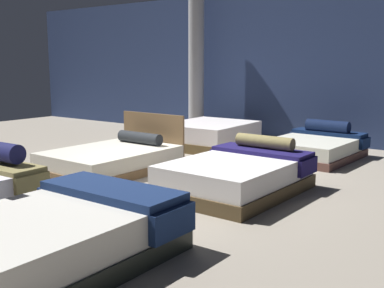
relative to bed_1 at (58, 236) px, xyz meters
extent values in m
cube|color=gray|center=(-1.14, 2.97, -0.27)|extent=(18.00, 18.00, 0.02)
cube|color=navy|center=(-1.14, 7.71, 1.49)|extent=(18.00, 0.06, 3.50)
cube|color=olive|center=(-1.52, 0.81, 0.10)|extent=(0.07, 0.49, 0.21)
cube|color=black|center=(0.00, -0.05, -0.16)|extent=(1.56, 2.12, 0.19)
cube|color=silver|center=(0.00, -0.05, 0.08)|extent=(1.50, 2.06, 0.30)
cube|color=navy|center=(0.00, 0.69, 0.28)|extent=(1.54, 0.60, 0.08)
cube|color=navy|center=(-0.79, 0.69, 0.09)|extent=(0.08, 0.59, 0.28)
cube|color=navy|center=(0.79, 0.68, 0.09)|extent=(0.08, 0.59, 0.28)
cube|color=brown|center=(-2.35, 2.93, -0.19)|extent=(1.61, 2.18, 0.14)
cube|color=silver|center=(-2.35, 2.93, 0.00)|extent=(1.55, 2.12, 0.24)
cube|color=brown|center=(-2.33, 4.00, 0.19)|extent=(1.48, 0.07, 0.89)
cylinder|color=#25282C|center=(-2.34, 3.65, 0.22)|extent=(0.94, 0.23, 0.21)
cube|color=brown|center=(0.08, 2.97, -0.16)|extent=(1.55, 2.12, 0.18)
cube|color=white|center=(0.08, 2.97, 0.07)|extent=(1.49, 2.06, 0.28)
cube|color=#1A154C|center=(0.10, 3.71, 0.24)|extent=(1.49, 0.58, 0.06)
cube|color=#1A154C|center=(-0.65, 3.73, 0.09)|extent=(0.07, 0.54, 0.23)
cube|color=#1A154C|center=(0.85, 3.69, 0.09)|extent=(0.07, 0.54, 0.23)
cylinder|color=olive|center=(0.10, 3.79, 0.37)|extent=(0.94, 0.22, 0.19)
cube|color=brown|center=(-2.31, 5.86, -0.16)|extent=(1.67, 1.95, 0.20)
cube|color=white|center=(-2.31, 5.86, 0.11)|extent=(1.61, 1.89, 0.34)
cube|color=brown|center=(0.02, 5.95, -0.18)|extent=(1.54, 1.97, 0.14)
cube|color=silver|center=(0.02, 5.95, 0.01)|extent=(1.47, 1.91, 0.24)
cube|color=#0D1E43|center=(0.06, 6.66, 0.16)|extent=(1.45, 0.51, 0.07)
cube|color=#0D1E43|center=(-0.68, 6.69, 0.03)|extent=(0.09, 0.45, 0.20)
cube|color=#0D1E43|center=(0.79, 6.62, 0.03)|extent=(0.09, 0.45, 0.20)
cylinder|color=#0E1A3B|center=(0.05, 6.58, 0.30)|extent=(0.88, 0.29, 0.25)
cylinder|color=#99999E|center=(-3.64, 7.20, 1.49)|extent=(0.39, 0.39, 3.50)
camera|label=1|loc=(3.40, -2.58, 1.55)|focal=44.23mm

